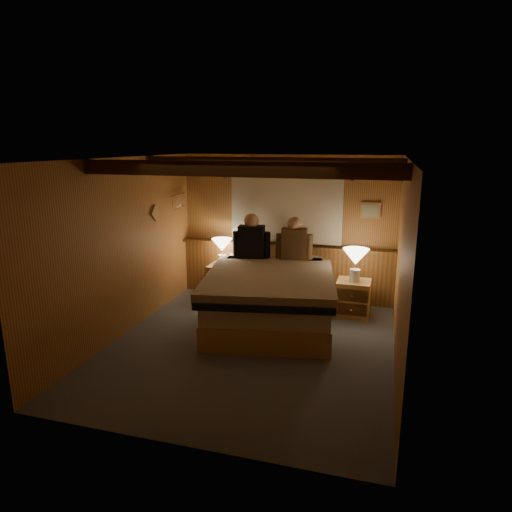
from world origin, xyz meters
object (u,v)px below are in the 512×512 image
at_px(lamp_left, 222,247).
at_px(person_left, 252,239).
at_px(nightstand_right, 353,298).
at_px(lamp_right, 356,259).
at_px(nightstand_left, 225,281).
at_px(person_right, 294,242).
at_px(bed, 270,297).
at_px(duffel_bag, 220,295).

xyz_separation_m(lamp_left, person_left, (0.56, -0.14, 0.18)).
xyz_separation_m(nightstand_right, lamp_right, (0.01, -0.04, 0.63)).
xyz_separation_m(nightstand_left, nightstand_right, (2.16, -0.24, -0.01)).
relative_size(person_left, person_right, 1.05).
bearing_deg(person_right, lamp_right, -19.74).
relative_size(nightstand_left, nightstand_right, 1.05).
distance_m(nightstand_right, lamp_right, 0.63).
distance_m(bed, lamp_left, 1.48).
relative_size(lamp_left, person_left, 0.60).
relative_size(bed, lamp_left, 5.72).
bearing_deg(duffel_bag, lamp_right, 15.09).
relative_size(lamp_left, person_right, 0.63).
height_order(bed, nightstand_right, bed).
distance_m(lamp_left, duffel_bag, 0.81).
distance_m(lamp_left, lamp_right, 2.24).
bearing_deg(nightstand_right, nightstand_left, 174.34).
bearing_deg(bed, nightstand_left, 128.73).
distance_m(bed, nightstand_left, 1.36).
xyz_separation_m(nightstand_left, lamp_right, (2.17, -0.27, 0.62)).
relative_size(bed, person_left, 3.44).
bearing_deg(person_left, lamp_right, -13.35).
height_order(nightstand_right, person_right, person_right).
bearing_deg(lamp_right, person_right, 166.56).
distance_m(bed, lamp_right, 1.40).
height_order(person_right, duffel_bag, person_right).
bearing_deg(lamp_left, nightstand_right, -6.31).
bearing_deg(person_left, person_right, -0.92).
height_order(bed, nightstand_left, bed).
bearing_deg(duffel_bag, person_left, 35.66).
distance_m(lamp_right, person_right, 1.02).
bearing_deg(duffel_bag, person_right, 27.44).
bearing_deg(lamp_left, lamp_right, -7.24).
height_order(lamp_right, duffel_bag, lamp_right).
relative_size(person_right, duffel_bag, 1.32).
bearing_deg(nightstand_right, person_left, 176.82).
bearing_deg(person_right, person_left, -178.86).
distance_m(nightstand_left, lamp_right, 2.28).
height_order(person_left, duffel_bag, person_left).
bearing_deg(bed, lamp_left, 129.76).
bearing_deg(nightstand_left, person_right, -0.23).
xyz_separation_m(bed, duffel_bag, (-1.00, 0.58, -0.25)).
bearing_deg(duffel_bag, nightstand_right, 16.10).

